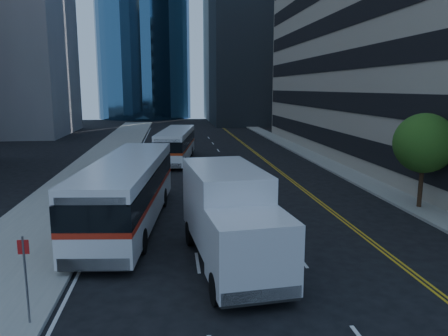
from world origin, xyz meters
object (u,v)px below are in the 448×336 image
(bus_rear, at_px, (176,144))
(street_tree, at_px, (424,143))
(bus_front, at_px, (128,190))
(box_truck, at_px, (231,217))

(bus_rear, bearing_deg, street_tree, -45.92)
(street_tree, xyz_separation_m, bus_front, (-15.49, -0.96, -1.88))
(street_tree, relative_size, bus_rear, 0.46)
(bus_front, xyz_separation_m, bus_rear, (2.49, 18.71, -0.21))
(bus_front, height_order, bus_rear, bus_front)
(bus_front, bearing_deg, box_truck, -45.90)
(street_tree, height_order, bus_front, street_tree)
(bus_front, height_order, box_truck, box_truck)
(street_tree, distance_m, box_truck, 13.05)
(bus_rear, height_order, box_truck, box_truck)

